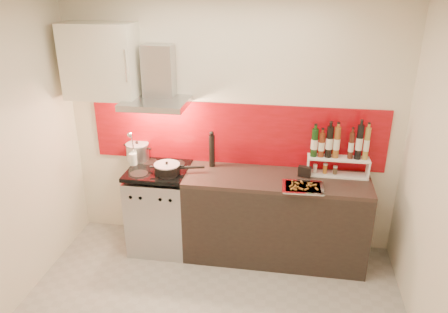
% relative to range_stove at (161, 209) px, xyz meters
% --- Properties ---
extents(back_wall, '(3.40, 0.02, 2.60)m').
position_rel_range_stove_xyz_m(back_wall, '(0.70, 0.30, 0.86)').
color(back_wall, silver).
rests_on(back_wall, ground).
extents(backsplash, '(3.00, 0.02, 0.64)m').
position_rel_range_stove_xyz_m(backsplash, '(0.75, 0.29, 0.78)').
color(backsplash, '#8D070A').
rests_on(backsplash, back_wall).
extents(range_stove, '(0.60, 0.60, 0.91)m').
position_rel_range_stove_xyz_m(range_stove, '(0.00, 0.00, 0.00)').
color(range_stove, '#B7B7BA').
rests_on(range_stove, ground).
extents(counter, '(1.80, 0.60, 0.90)m').
position_rel_range_stove_xyz_m(counter, '(1.20, 0.00, 0.01)').
color(counter, black).
rests_on(counter, ground).
extents(range_hood, '(0.62, 0.50, 0.61)m').
position_rel_range_stove_xyz_m(range_hood, '(0.00, 0.14, 1.30)').
color(range_hood, '#B7B7BA').
rests_on(range_hood, back_wall).
extents(upper_cabinet, '(0.70, 0.35, 0.72)m').
position_rel_range_stove_xyz_m(upper_cabinet, '(-0.55, 0.13, 1.51)').
color(upper_cabinet, white).
rests_on(upper_cabinet, back_wall).
extents(stock_pot, '(0.24, 0.24, 0.21)m').
position_rel_range_stove_xyz_m(stock_pot, '(-0.28, 0.20, 0.56)').
color(stock_pot, '#B7B7BA').
rests_on(stock_pot, range_stove).
extents(saute_pan, '(0.49, 0.26, 0.12)m').
position_rel_range_stove_xyz_m(saute_pan, '(0.13, -0.08, 0.52)').
color(saute_pan, black).
rests_on(saute_pan, range_stove).
extents(utensil_jar, '(0.08, 0.12, 0.38)m').
position_rel_range_stove_xyz_m(utensil_jar, '(-0.28, 0.05, 0.57)').
color(utensil_jar, silver).
rests_on(utensil_jar, range_stove).
extents(pepper_mill, '(0.06, 0.06, 0.38)m').
position_rel_range_stove_xyz_m(pepper_mill, '(0.52, 0.17, 0.64)').
color(pepper_mill, black).
rests_on(pepper_mill, counter).
extents(step_shelf, '(0.59, 0.16, 0.53)m').
position_rel_range_stove_xyz_m(step_shelf, '(1.76, 0.15, 0.71)').
color(step_shelf, white).
rests_on(step_shelf, counter).
extents(caddy_box, '(0.13, 0.08, 0.10)m').
position_rel_range_stove_xyz_m(caddy_box, '(1.46, 0.06, 0.52)').
color(caddy_box, black).
rests_on(caddy_box, counter).
extents(baking_tray, '(0.39, 0.30, 0.03)m').
position_rel_range_stove_xyz_m(baking_tray, '(1.44, -0.20, 0.47)').
color(baking_tray, silver).
rests_on(baking_tray, counter).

